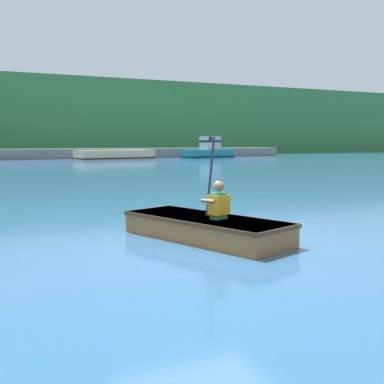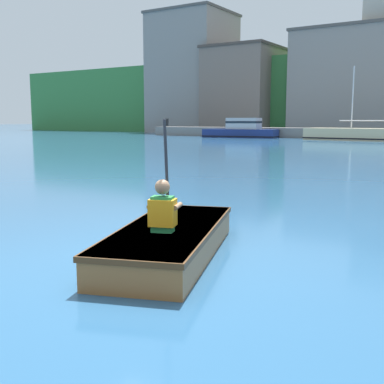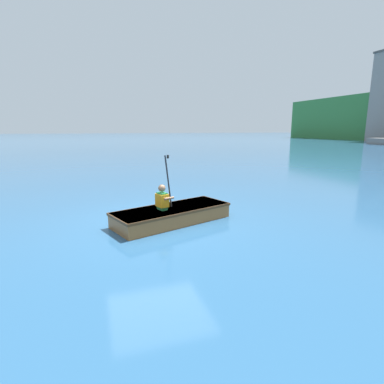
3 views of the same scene
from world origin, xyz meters
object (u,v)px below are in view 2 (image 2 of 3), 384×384
at_px(person_paddler, 163,208).
at_px(rowboat_foreground, 170,238).
at_px(moored_boat_dock_west_inner, 356,135).
at_px(moored_boat_dock_center_near, 241,130).

bearing_deg(person_paddler, rowboat_foreground, 109.61).
bearing_deg(moored_boat_dock_west_inner, rowboat_foreground, -79.65).
bearing_deg(moored_boat_dock_center_near, moored_boat_dock_west_inner, -1.70).
bearing_deg(person_paddler, moored_boat_dock_center_near, 115.32).
bearing_deg(moored_boat_dock_center_near, person_paddler, -64.68).
bearing_deg(moored_boat_dock_center_near, rowboat_foreground, -64.64).
distance_m(moored_boat_dock_west_inner, person_paddler, 35.76).
bearing_deg(person_paddler, moored_boat_dock_west_inner, 100.43).
height_order(moored_boat_dock_center_near, rowboat_foreground, moored_boat_dock_center_near).
xyz_separation_m(rowboat_foreground, person_paddler, (0.11, -0.29, 0.43)).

